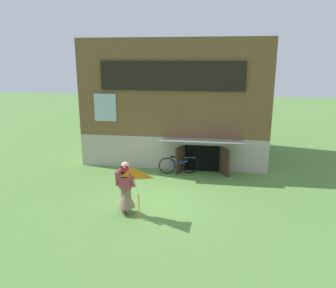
# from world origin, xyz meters

# --- Properties ---
(ground_plane) EXTENTS (60.00, 60.00, 0.00)m
(ground_plane) POSITION_xyz_m (0.00, 0.00, 0.00)
(ground_plane) COLOR #56843D
(log_house) EXTENTS (7.58, 5.91, 5.14)m
(log_house) POSITION_xyz_m (0.00, 5.39, 2.57)
(log_house) COLOR #ADA393
(log_house) RESTS_ON ground_plane
(person) EXTENTS (0.61, 0.52, 1.57)m
(person) POSITION_xyz_m (-0.72, -1.12, 0.66)
(person) COLOR #7F6B51
(person) RESTS_ON ground_plane
(kite) EXTENTS (0.77, 0.73, 1.52)m
(kite) POSITION_xyz_m (-0.35, -1.58, 1.24)
(kite) COLOR orange
(kite) RESTS_ON ground_plane
(bicycle_blue) EXTENTS (1.52, 0.34, 0.70)m
(bicycle_blue) POSITION_xyz_m (0.35, 2.53, 0.34)
(bicycle_blue) COLOR black
(bicycle_blue) RESTS_ON ground_plane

